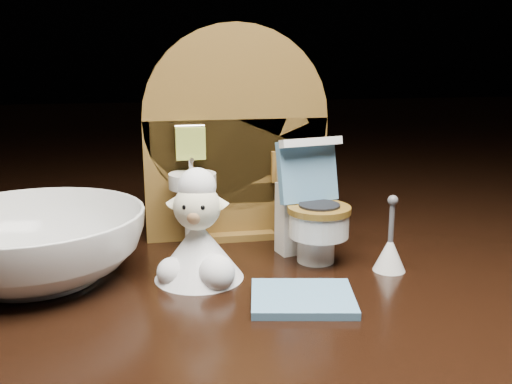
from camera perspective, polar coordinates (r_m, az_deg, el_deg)
The scene contains 6 objects.
backdrop_panel at distance 0.41m, azimuth -2.12°, elevation 4.58°, with size 0.13×0.05×0.15m.
toy_toilet at distance 0.37m, azimuth 5.53°, elevation -2.30°, with size 0.04×0.05×0.08m.
bath_mat at distance 0.31m, azimuth 4.69°, elevation -10.54°, with size 0.06×0.05×0.00m, color #578BB2.
toilet_brush at distance 0.36m, azimuth 13.24°, elevation -5.76°, with size 0.02×0.02×0.05m.
plush_lamb at distance 0.34m, azimuth -5.78°, elevation -4.87°, with size 0.05×0.05×0.07m.
ceramic_bowl at distance 0.36m, azimuth -21.20°, elevation -5.00°, with size 0.13×0.13×0.04m, color white.
Camera 1 is at (-0.06, -0.33, 0.13)m, focal length 40.00 mm.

